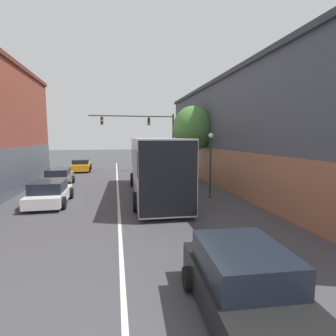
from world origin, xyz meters
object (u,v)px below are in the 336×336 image
hatchback_foreground (246,288)px  parked_car_left_mid (59,178)px  parked_car_left_near (81,165)px  traffic_signal_gantry (148,129)px  parked_car_left_far (49,193)px  bus (154,164)px  street_lamp (211,161)px  street_tree_near (193,129)px

hatchback_foreground → parked_car_left_mid: 17.70m
hatchback_foreground → parked_car_left_near: size_ratio=0.90×
hatchback_foreground → traffic_signal_gantry: 24.28m
parked_car_left_mid → traffic_signal_gantry: (7.80, 7.60, 3.94)m
parked_car_left_far → parked_car_left_mid: bearing=6.0°
traffic_signal_gantry → hatchback_foreground: bearing=-92.4°
parked_car_left_mid → parked_car_left_far: 5.62m
parked_car_left_mid → parked_car_left_far: bearing=-176.4°
bus → parked_car_left_far: size_ratio=2.87×
parked_car_left_near → hatchback_foreground: bearing=-168.8°
parked_car_left_far → traffic_signal_gantry: size_ratio=0.44×
hatchback_foreground → parked_car_left_far: size_ratio=1.06×
hatchback_foreground → parked_car_left_mid: bearing=26.1°
bus → parked_car_left_mid: 8.14m
parked_car_left_near → street_lamp: bearing=-150.5°
traffic_signal_gantry → street_lamp: (2.16, -13.37, -2.31)m
parked_car_left_far → street_tree_near: size_ratio=0.63×
street_tree_near → hatchback_foreground: bearing=-103.1°
parked_car_left_mid → traffic_signal_gantry: traffic_signal_gantry is taller
bus → street_tree_near: bearing=-36.4°
bus → traffic_signal_gantry: 12.35m
parked_car_left_near → parked_car_left_far: parked_car_left_far is taller
hatchback_foreground → street_lamp: (3.17, 10.57, 1.59)m
street_tree_near → bus: bearing=-128.7°
bus → street_lamp: (3.28, -1.34, 0.24)m
parked_car_left_mid → parked_car_left_far: parked_car_left_mid is taller
traffic_signal_gantry → parked_car_left_near: bearing=166.3°
traffic_signal_gantry → street_tree_near: bearing=-66.9°
hatchback_foreground → traffic_signal_gantry: size_ratio=0.47×
bus → traffic_signal_gantry: traffic_signal_gantry is taller
parked_car_left_mid → street_tree_near: bearing=-88.9°
parked_car_left_near → parked_car_left_far: size_ratio=1.17×
bus → street_tree_near: 6.96m
parked_car_left_far → traffic_signal_gantry: traffic_signal_gantry is taller
hatchback_foreground → street_lamp: 11.15m
parked_car_left_mid → parked_car_left_far: (0.60, -5.59, -0.02)m
parked_car_left_near → traffic_signal_gantry: 8.51m
traffic_signal_gantry → street_tree_near: size_ratio=1.42×
hatchback_foreground → parked_car_left_mid: hatchback_foreground is taller
bus → parked_car_left_near: size_ratio=2.45×
bus → hatchback_foreground: bus is taller
parked_car_left_mid → hatchback_foreground: bearing=-159.9°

